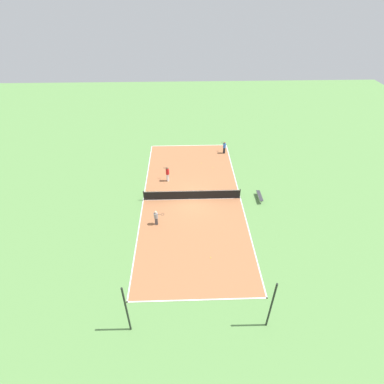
# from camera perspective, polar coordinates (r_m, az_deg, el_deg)

# --- Properties ---
(ground_plane) EXTENTS (80.00, 80.00, 0.00)m
(ground_plane) POSITION_cam_1_polar(r_m,az_deg,el_deg) (30.16, -0.00, -1.37)
(ground_plane) COLOR #60934C
(court_surface) EXTENTS (9.90, 23.12, 0.02)m
(court_surface) POSITION_cam_1_polar(r_m,az_deg,el_deg) (30.16, -0.00, -1.36)
(court_surface) COLOR #AD6B42
(court_surface) RESTS_ON ground_plane
(tennis_net) EXTENTS (9.70, 0.10, 1.09)m
(tennis_net) POSITION_cam_1_polar(r_m,az_deg,el_deg) (29.81, -0.00, -0.50)
(tennis_net) COLOR black
(tennis_net) RESTS_ON court_surface
(bench) EXTENTS (0.36, 1.78, 0.45)m
(bench) POSITION_cam_1_polar(r_m,az_deg,el_deg) (30.71, 12.77, -0.73)
(bench) COLOR #333338
(bench) RESTS_ON ground_plane
(player_baseline_gray) EXTENTS (0.94, 0.36, 1.53)m
(player_baseline_gray) POSITION_cam_1_polar(r_m,az_deg,el_deg) (26.92, -6.86, -4.72)
(player_baseline_gray) COLOR #4C4C51
(player_baseline_gray) RESTS_ON court_surface
(player_near_blue) EXTENTS (0.59, 0.99, 1.54)m
(player_near_blue) POSITION_cam_1_polar(r_m,az_deg,el_deg) (37.86, 6.18, 8.55)
(player_near_blue) COLOR black
(player_near_blue) RESTS_ON court_surface
(player_coach_red) EXTENTS (0.77, 0.97, 1.75)m
(player_coach_red) POSITION_cam_1_polar(r_m,az_deg,el_deg) (32.33, -4.69, 3.63)
(player_coach_red) COLOR white
(player_coach_red) RESTS_ON court_surface
(tennis_ball_midcourt) EXTENTS (0.07, 0.07, 0.07)m
(tennis_ball_midcourt) POSITION_cam_1_polar(r_m,az_deg,el_deg) (35.92, 1.83, 5.56)
(tennis_ball_midcourt) COLOR #CCE033
(tennis_ball_midcourt) RESTS_ON court_surface
(tennis_ball_left_sideline) EXTENTS (0.07, 0.07, 0.07)m
(tennis_ball_left_sideline) POSITION_cam_1_polar(r_m,az_deg,el_deg) (35.09, 3.97, 4.66)
(tennis_ball_left_sideline) COLOR #CCE033
(tennis_ball_left_sideline) RESTS_ON court_surface
(tennis_ball_right_alley) EXTENTS (0.07, 0.07, 0.07)m
(tennis_ball_right_alley) POSITION_cam_1_polar(r_m,az_deg,el_deg) (31.06, -6.26, -0.21)
(tennis_ball_right_alley) COLOR #CCE033
(tennis_ball_right_alley) RESTS_ON court_surface
(tennis_ball_near_net) EXTENTS (0.07, 0.07, 0.07)m
(tennis_ball_near_net) POSITION_cam_1_polar(r_m,az_deg,el_deg) (24.55, 3.55, -12.37)
(tennis_ball_near_net) COLOR #CCE033
(tennis_ball_near_net) RESTS_ON court_surface
(fence_post_back_left) EXTENTS (0.12, 0.12, 4.31)m
(fence_post_back_left) POSITION_cam_1_polar(r_m,az_deg,el_deg) (20.02, 14.85, -20.22)
(fence_post_back_left) COLOR black
(fence_post_back_left) RESTS_ON ground_plane
(fence_post_back_right) EXTENTS (0.12, 0.12, 4.31)m
(fence_post_back_right) POSITION_cam_1_polar(r_m,az_deg,el_deg) (19.68, -12.36, -21.12)
(fence_post_back_right) COLOR black
(fence_post_back_right) RESTS_ON ground_plane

